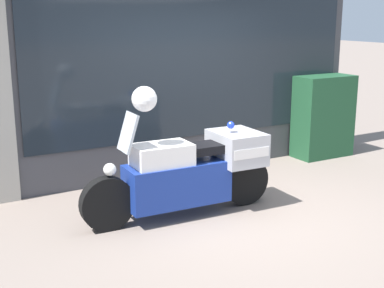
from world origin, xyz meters
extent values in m
plane|color=gray|center=(0.00, 0.00, 0.00)|extent=(60.00, 60.00, 0.00)
cube|color=#424247|center=(0.00, 2.00, 1.89)|extent=(6.25, 0.40, 3.78)
cube|color=#1E262D|center=(0.41, 1.79, 1.94)|extent=(5.12, 0.02, 2.78)
cube|color=slate|center=(0.37, 2.01, 0.28)|extent=(4.90, 0.30, 0.55)
cube|color=silver|center=(0.37, 2.15, 1.13)|extent=(4.90, 0.02, 1.20)
cube|color=beige|center=(0.37, 2.01, 1.72)|extent=(4.90, 0.30, 0.02)
cube|color=#B7B2A8|center=(-1.17, 2.01, 1.76)|extent=(0.18, 0.04, 0.06)
cube|color=black|center=(0.37, 2.01, 1.76)|extent=(0.18, 0.04, 0.06)
cube|color=navy|center=(1.92, 2.01, 1.76)|extent=(0.18, 0.04, 0.06)
cube|color=red|center=(-1.16, 1.94, 0.69)|extent=(0.19, 0.02, 0.27)
cube|color=yellow|center=(0.37, 1.94, 0.69)|extent=(0.19, 0.02, 0.27)
cube|color=orange|center=(1.91, 1.94, 0.69)|extent=(0.19, 0.02, 0.27)
cylinder|color=black|center=(-1.60, 0.33, 0.30)|extent=(0.61, 0.16, 0.60)
cylinder|color=black|center=(0.17, 0.27, 0.30)|extent=(0.61, 0.16, 0.60)
cube|color=navy|center=(-0.76, 0.30, 0.41)|extent=(1.22, 0.49, 0.48)
cube|color=white|center=(-0.95, 0.31, 0.75)|extent=(0.67, 0.43, 0.27)
cube|color=black|center=(-0.49, 0.29, 0.78)|extent=(0.71, 0.36, 0.10)
cube|color=#B7B7BC|center=(0.04, 0.27, 0.74)|extent=(0.55, 0.67, 0.38)
cube|color=white|center=(0.04, 0.27, 0.74)|extent=(0.49, 0.68, 0.11)
cube|color=#B2BCC6|center=(-1.34, 0.32, 1.07)|extent=(0.17, 0.32, 0.42)
sphere|color=white|center=(-1.56, 0.33, 0.68)|extent=(0.14, 0.14, 0.14)
sphere|color=blue|center=(-0.05, 0.28, 1.02)|extent=(0.09, 0.09, 0.09)
cube|color=#1E4C2D|center=(2.59, 1.53, 0.66)|extent=(0.96, 0.48, 1.33)
sphere|color=white|center=(-1.14, 0.31, 1.41)|extent=(0.28, 0.28, 0.28)
camera|label=1|loc=(-3.48, -4.88, 2.32)|focal=50.00mm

